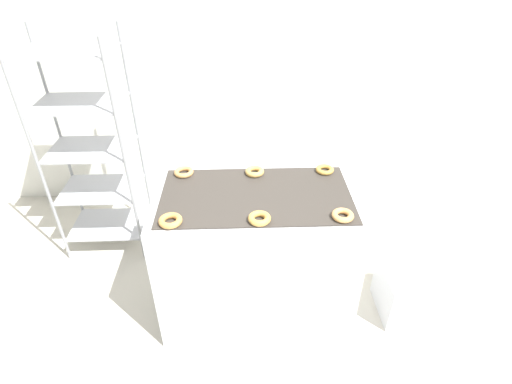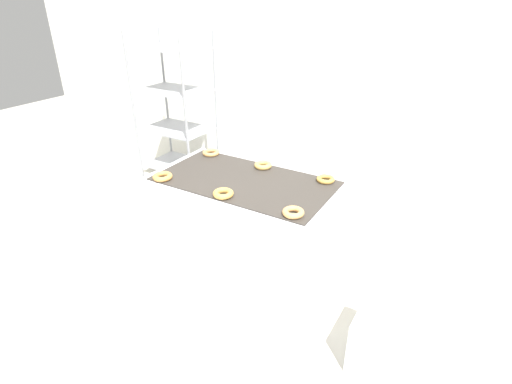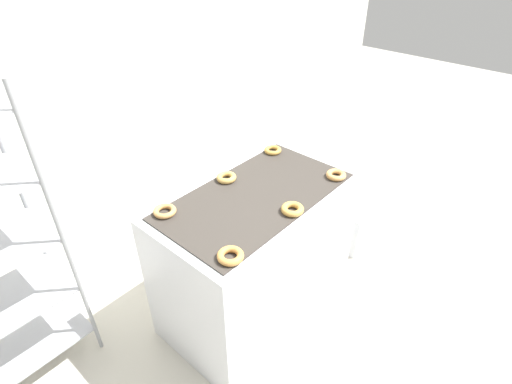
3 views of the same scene
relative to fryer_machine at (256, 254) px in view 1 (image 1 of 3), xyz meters
name	(u,v)px [view 1 (image 1 of 3)]	position (x,y,z in m)	size (l,w,h in m)	color
ground_plane	(259,379)	(0.00, -0.61, -0.49)	(14.00, 14.00, 0.00)	beige
wall_back	(250,58)	(0.00, 1.51, 0.91)	(8.00, 0.05, 2.80)	silver
fryer_machine	(256,254)	(0.00, 0.00, 0.00)	(1.27, 0.72, 0.98)	silver
baking_rack_cart	(91,149)	(-1.26, 0.77, 0.43)	(0.66, 0.47, 1.81)	gray
glaze_bin	(404,292)	(1.06, -0.10, -0.31)	(0.33, 0.39, 0.37)	silver
donut_near_left	(170,221)	(-0.49, -0.26, 0.51)	(0.13, 0.13, 0.04)	#D39147
donut_near_center	(259,218)	(0.01, -0.26, 0.51)	(0.13, 0.13, 0.04)	gold
donut_near_right	(343,215)	(0.48, -0.25, 0.51)	(0.13, 0.13, 0.03)	tan
donut_far_left	(184,172)	(-0.47, 0.26, 0.51)	(0.13, 0.13, 0.03)	tan
donut_far_center	(255,172)	(0.00, 0.25, 0.51)	(0.13, 0.13, 0.04)	tan
donut_far_right	(325,170)	(0.47, 0.26, 0.51)	(0.12, 0.12, 0.03)	gold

